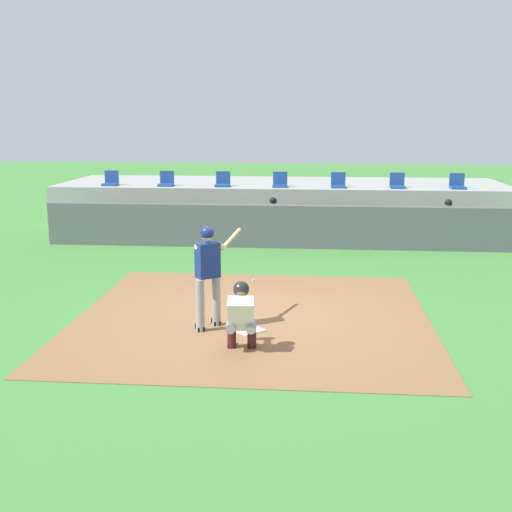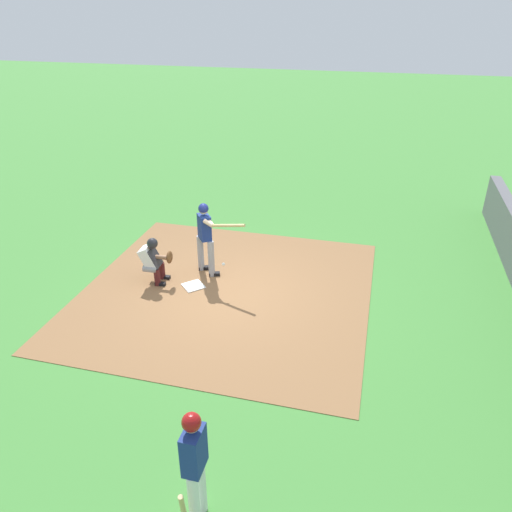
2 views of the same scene
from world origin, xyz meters
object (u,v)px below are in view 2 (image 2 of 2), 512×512
(batter_at_plate, at_px, (206,235))
(on_deck_batter, at_px, (194,463))
(catcher_crouched, at_px, (154,259))
(home_plate, at_px, (193,286))

(batter_at_plate, height_order, on_deck_batter, batter_at_plate)
(batter_at_plate, height_order, catcher_crouched, batter_at_plate)
(home_plate, distance_m, batter_at_plate, 1.23)
(on_deck_batter, bearing_deg, batter_at_plate, -161.63)
(catcher_crouched, height_order, on_deck_batter, on_deck_batter)
(catcher_crouched, bearing_deg, batter_at_plate, 122.82)
(batter_at_plate, bearing_deg, on_deck_batter, 18.37)
(batter_at_plate, bearing_deg, catcher_crouched, -57.18)
(home_plate, bearing_deg, batter_at_plate, 171.01)
(home_plate, xyz_separation_m, batter_at_plate, (-0.69, 0.11, 1.01))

